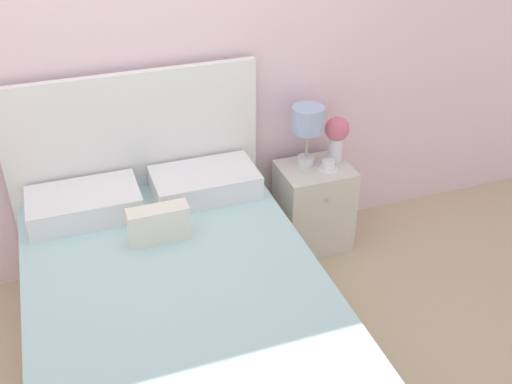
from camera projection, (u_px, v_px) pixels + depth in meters
ground_plane at (149, 257)px, 3.89m from camera, size 12.00×12.00×0.00m
wall_back at (124, 61)px, 3.26m from camera, size 8.00×0.06×2.60m
bed at (181, 325)px, 2.93m from camera, size 1.45×2.15×1.27m
nightstand at (313, 206)px, 3.88m from camera, size 0.44×0.39×0.58m
table_lamp at (308, 123)px, 3.61m from camera, size 0.20×0.20×0.39m
flower_vase at (337, 134)px, 3.72m from camera, size 0.15×0.15×0.29m
teacup at (328, 166)px, 3.69m from camera, size 0.12×0.12×0.06m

